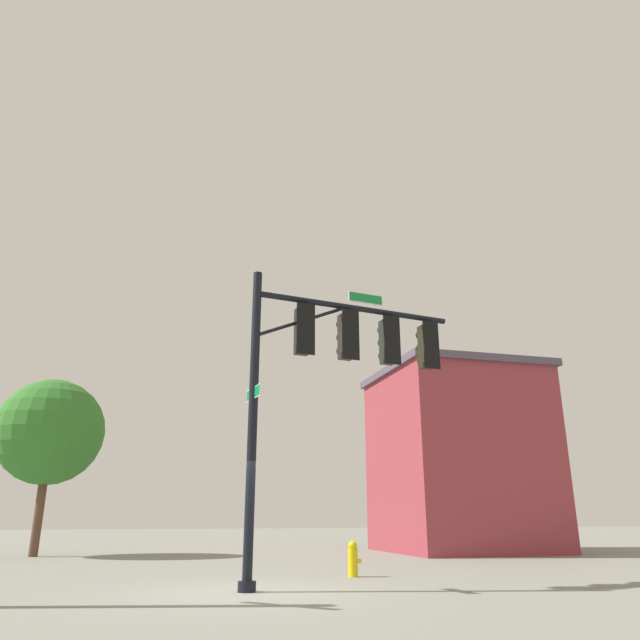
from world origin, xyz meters
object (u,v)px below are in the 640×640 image
Objects in this scene: signal_pole_assembly at (340,357)px; fire_hydrant at (353,559)px; brick_building at (458,457)px; tree_near at (50,432)px.

fire_hydrant is at bearing 66.20° from signal_pole_assembly.
brick_building is (8.50, 10.73, -1.18)m from signal_pole_assembly.
brick_building is at bearing 48.84° from fire_hydrant.
fire_hydrant is 14.13m from tree_near.
tree_near is (-8.99, 10.10, 4.09)m from fire_hydrant.
fire_hydrant is 12.06m from brick_building.
fire_hydrant is 0.11× the size of brick_building.
brick_building is at bearing 51.59° from signal_pole_assembly.
signal_pole_assembly is at bearing -128.41° from brick_building.
brick_building is at bearing -4.79° from tree_near.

